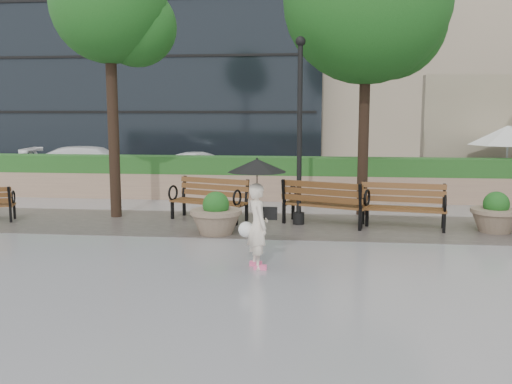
# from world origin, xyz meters

# --- Properties ---
(ground) EXTENTS (100.00, 100.00, 0.00)m
(ground) POSITION_xyz_m (0.00, 0.00, 0.00)
(ground) COLOR gray
(ground) RESTS_ON ground
(cobble_strip) EXTENTS (28.00, 3.20, 0.01)m
(cobble_strip) POSITION_xyz_m (0.00, 3.00, 0.01)
(cobble_strip) COLOR #383330
(cobble_strip) RESTS_ON ground
(hedge_wall) EXTENTS (24.00, 0.80, 1.35)m
(hedge_wall) POSITION_xyz_m (0.00, 7.00, 0.66)
(hedge_wall) COLOR tan
(hedge_wall) RESTS_ON ground
(asphalt_street) EXTENTS (40.00, 7.00, 0.00)m
(asphalt_street) POSITION_xyz_m (0.00, 11.00, 0.00)
(asphalt_street) COLOR black
(asphalt_street) RESTS_ON ground
(bench_1) EXTENTS (2.10, 1.40, 1.06)m
(bench_1) POSITION_xyz_m (-1.86, 3.43, 0.31)
(bench_1) COLOR brown
(bench_1) RESTS_ON ground
(bench_2) EXTENTS (2.19, 1.48, 1.10)m
(bench_2) POSITION_xyz_m (1.07, 3.14, 0.33)
(bench_2) COLOR brown
(bench_2) RESTS_ON ground
(bench_3) EXTENTS (2.07, 1.08, 1.06)m
(bench_3) POSITION_xyz_m (2.89, 2.93, 0.32)
(bench_3) COLOR brown
(bench_3) RESTS_ON ground
(planter_left) EXTENTS (1.17, 1.17, 0.98)m
(planter_left) POSITION_xyz_m (-1.39, 1.83, 0.38)
(planter_left) COLOR #7F6B56
(planter_left) RESTS_ON ground
(planter_right) EXTENTS (1.13, 1.13, 0.95)m
(planter_right) POSITION_xyz_m (4.97, 2.77, 0.37)
(planter_right) COLOR #7F6B56
(planter_right) RESTS_ON ground
(lamppost) EXTENTS (0.28, 0.28, 4.52)m
(lamppost) POSITION_xyz_m (0.43, 3.16, 2.01)
(lamppost) COLOR black
(lamppost) RESTS_ON ground
(tree_0) EXTENTS (3.09, 2.93, 6.88)m
(tree_0) POSITION_xyz_m (-4.24, 3.71, 5.25)
(tree_0) COLOR black
(tree_0) RESTS_ON ground
(tree_1) EXTENTS (4.32, 4.32, 7.77)m
(tree_1) POSITION_xyz_m (2.23, 4.83, 5.47)
(tree_1) COLOR black
(tree_1) RESTS_ON ground
(patio_umb_white) EXTENTS (2.50, 2.50, 2.30)m
(patio_umb_white) POSITION_xyz_m (6.88, 8.30, 1.99)
(patio_umb_white) COLOR black
(patio_umb_white) RESTS_ON ground
(car_left) EXTENTS (5.24, 2.76, 1.45)m
(car_left) POSITION_xyz_m (-7.46, 9.83, 0.72)
(car_left) COLOR white
(car_left) RESTS_ON ground
(car_right) EXTENTS (3.71, 1.32, 1.22)m
(car_right) POSITION_xyz_m (-3.42, 10.10, 0.61)
(car_right) COLOR white
(car_right) RESTS_ON ground
(pedestrian) EXTENTS (1.06, 1.06, 1.94)m
(pedestrian) POSITION_xyz_m (-0.16, -0.78, 1.18)
(pedestrian) COLOR #F0E1CA
(pedestrian) RESTS_ON ground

